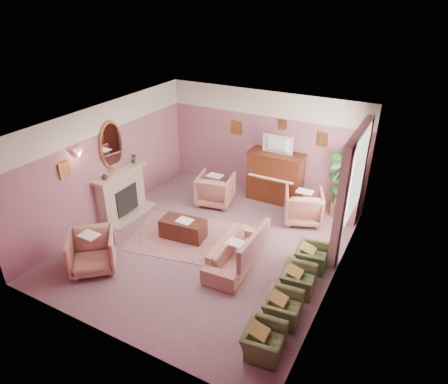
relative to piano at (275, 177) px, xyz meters
The scene contains 48 objects.
floor 2.80m from the piano, 100.57° to the right, with size 5.50×6.00×0.01m, color #7B535D.
ceiling 3.47m from the piano, 100.57° to the right, with size 5.50×6.00×0.01m, color white.
wall_back 0.96m from the piano, 147.38° to the left, with size 5.50×0.02×2.80m, color #81526C.
wall_front 5.75m from the piano, 95.03° to the right, with size 5.50×0.02×2.80m, color #81526C.
wall_left 4.28m from the piano, 140.49° to the right, with size 0.02×6.00×2.80m, color #81526C.
wall_right 3.58m from the piano, 49.98° to the right, with size 0.02×6.00×2.80m, color #81526C.
picture_rail_band 1.92m from the piano, 148.20° to the left, with size 5.50×0.01×0.65m, color silver.
stripe_panel 2.66m from the piano, 31.69° to the right, with size 0.01×3.00×2.15m, color #A5B599.
fireplace_surround 3.96m from the piano, 141.25° to the right, with size 0.30×1.40×1.10m, color tan.
fireplace_inset 3.89m from the piano, 140.33° to the right, with size 0.18×0.72×0.68m, color black.
fire_ember 3.88m from the piano, 139.95° to the right, with size 0.06×0.54×0.10m, color #FE5428.
mantel_shelf 3.97m from the piano, 140.98° to the right, with size 0.40×1.55×0.07m, color tan.
hearth 3.86m from the piano, 139.37° to the right, with size 0.55×1.50×0.02m, color tan.
mirror_frame 4.21m from the piano, 142.22° to the right, with size 0.04×0.72×1.20m, color #B58338.
mirror_glass 4.19m from the piano, 142.01° to the right, with size 0.01×0.60×1.06m, color silver.
sconce_shade 4.90m from the piano, 131.47° to the right, with size 0.20×0.20×0.16m, color #FF917D.
piano is the anchor object (origin of this frame).
piano_keyshelf 0.36m from the piano, 90.00° to the right, with size 1.30×0.12×0.06m, color #4B1F10.
piano_keys 0.37m from the piano, 90.00° to the right, with size 1.20×0.08×0.02m, color silver.
piano_top 0.66m from the piano, ahead, with size 1.45×0.65×0.04m, color #4B1F10.
television 0.95m from the piano, 90.00° to the right, with size 0.80×0.12×0.48m, color black.
print_back_left 1.71m from the piano, 167.85° to the left, with size 0.30×0.03×0.38m, color #B58338.
print_back_right 1.57m from the piano, 14.93° to the left, with size 0.26×0.03×0.34m, color #B58338.
print_back_mid 1.38m from the piano, 90.00° to the left, with size 0.22×0.03×0.26m, color #B58338.
print_left_wall 5.15m from the piano, 129.60° to the right, with size 0.03×0.28×0.36m, color #B58338.
window_blind 2.69m from the piano, 27.19° to the right, with size 0.03×1.40×1.80m, color beige.
curtain_left 3.02m from the piano, 44.04° to the right, with size 0.16×0.34×2.60m, color #995D66.
curtain_right 2.23m from the piano, ahead, with size 0.16×0.34×2.60m, color #995D66.
pelmet 3.07m from the piano, 28.06° to the right, with size 0.16×2.20×0.16m, color #995D66.
mantel_plant 3.67m from the piano, 147.67° to the right, with size 0.16×0.16×0.28m, color #1C521D.
mantel_vase 4.30m from the piano, 135.67° to the right, with size 0.16×0.16×0.16m, color silver.
area_rug 2.91m from the piano, 111.38° to the right, with size 2.50×1.80×0.01m, color #9D615E.
coffee_table 2.94m from the piano, 112.97° to the right, with size 1.00×0.50×0.45m, color #421E13.
table_paper 2.90m from the piano, 112.06° to the right, with size 0.35×0.28×0.01m, color white.
sofa 3.03m from the piano, 83.18° to the right, with size 0.61×1.83×0.74m, color #B27562.
sofa_throw 3.09m from the piano, 75.78° to the right, with size 0.09×1.38×0.51m, color #995D66.
floral_armchair_left 1.61m from the piano, 143.78° to the right, with size 0.87×0.87×0.90m, color #B27562.
floral_armchair_right 1.26m from the piano, 34.67° to the right, with size 0.87×0.87×0.90m, color #B27562.
floral_armchair_front 4.96m from the piano, 115.10° to the right, with size 0.87×0.87×0.90m, color #B27562.
olive_chair_a 5.10m from the piano, 69.92° to the right, with size 0.49×0.69×0.60m, color #4B572F.
olive_chair_b 4.34m from the piano, 66.19° to the right, with size 0.49×0.69×0.60m, color #4B572F.
olive_chair_c 3.61m from the piano, 60.90° to the right, with size 0.49×0.69×0.60m, color #4B572F.
olive_chair_d 2.92m from the piano, 52.99° to the right, with size 0.49×0.69×0.60m, color #4B572F.
side_table 1.89m from the piano, ahead, with size 0.52×0.52×0.70m, color #EDE6D0.
side_plant_big 1.88m from the piano, ahead, with size 0.30×0.30×0.34m, color #1C521D.
side_plant_small 2.00m from the piano, ahead, with size 0.16×0.16×0.28m, color #1C521D.
palm_pot 1.75m from the piano, ahead, with size 0.34×0.34×0.34m, color #966A47.
palm_plant 1.73m from the piano, ahead, with size 0.76×0.76×1.44m, color #1C521D.
Camera 1 is at (3.80, -6.29, 5.15)m, focal length 32.00 mm.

